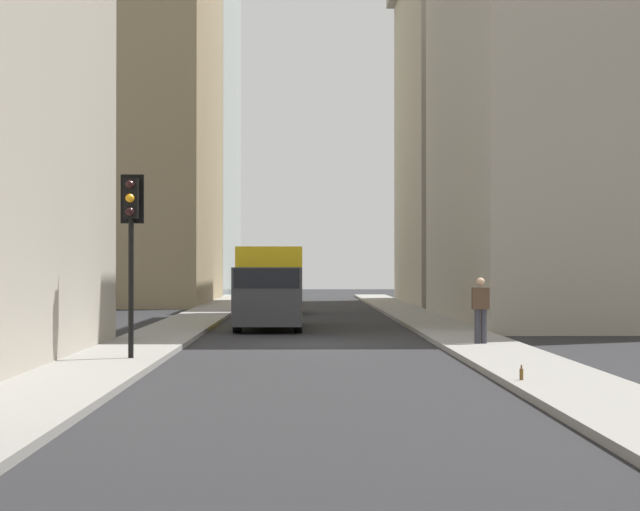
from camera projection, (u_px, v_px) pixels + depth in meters
name	position (u px, v px, depth m)	size (l,w,h in m)	color
ground_plane	(312.00, 344.00, 28.96)	(135.00, 135.00, 0.00)	#262628
sidewalk_right	(150.00, 342.00, 28.89)	(90.00, 2.20, 0.14)	gray
sidewalk_left	(473.00, 342.00, 29.04)	(90.00, 2.20, 0.14)	gray
building_left_midfar	(578.00, 39.00, 40.98)	(16.92, 10.50, 22.29)	#A8A091
building_left_far	(494.00, 114.00, 59.06)	(15.37, 10.50, 21.68)	#A8A091
building_right_far	(126.00, 92.00, 60.67)	(17.19, 10.00, 24.66)	#9E8966
delivery_truck	(270.00, 287.00, 36.18)	(6.46, 2.25, 2.84)	yellow
sedan_navy	(278.00, 299.00, 47.74)	(4.30, 1.78, 1.42)	navy
traffic_light_foreground	(131.00, 223.00, 23.15)	(0.43, 0.52, 4.10)	black
pedestrian	(481.00, 307.00, 27.45)	(0.26, 0.44, 1.74)	#33333D
discarded_bottle	(521.00, 374.00, 18.66)	(0.07, 0.07, 0.27)	brown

